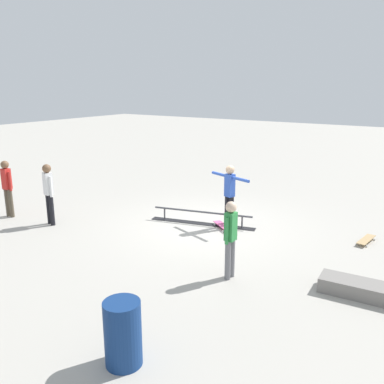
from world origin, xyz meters
name	(u,v)px	position (x,y,z in m)	size (l,w,h in m)	color
ground_plane	(207,226)	(0.00, 0.00, 0.00)	(60.00, 60.00, 0.00)	#ADA89E
grind_rail	(202,218)	(0.22, -0.10, 0.16)	(2.86, 0.93, 0.36)	black
skate_ledge	(376,292)	(-4.41, 1.64, 0.13)	(1.89, 0.50, 0.27)	gray
skater_main	(230,192)	(-0.49, -0.28, 0.96)	(1.29, 0.50, 1.65)	black
skateboard_main	(223,226)	(-0.42, -0.09, 0.07)	(0.76, 0.64, 0.09)	#E05993
bystander_red_shirt	(7,185)	(5.12, 2.32, 0.91)	(0.36, 0.22, 1.61)	brown
bystander_green_shirt	(230,236)	(-1.88, 2.29, 0.87)	(0.21, 0.35, 1.54)	slate
bystander_white_shirt	(49,191)	(3.60, 2.13, 0.93)	(0.38, 0.23, 1.64)	black
loose_skateboard_natural	(366,240)	(-3.75, -1.08, 0.07)	(0.34, 0.82, 0.09)	tan
trash_bin	(123,333)	(-1.87, 5.31, 0.46)	(0.50, 0.50, 0.92)	navy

